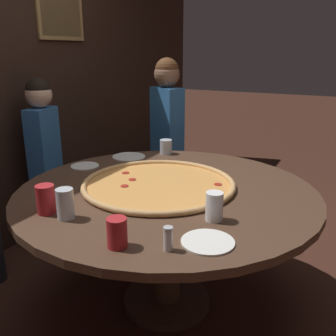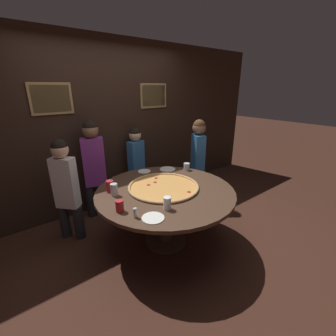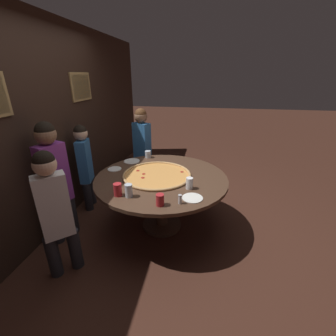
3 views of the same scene
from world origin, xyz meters
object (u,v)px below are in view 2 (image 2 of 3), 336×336
diner_far_left (136,161)px  diner_side_right (66,185)px  drink_cup_by_shaker (167,203)px  drink_cup_beside_pizza (114,190)px  condiment_shaker (135,213)px  diner_side_left (94,164)px  white_plate_near_front (168,169)px  drink_cup_far_left (110,186)px  white_plate_beside_cup (144,171)px  dining_table (165,199)px  drink_cup_front_edge (187,167)px  diner_centre_back (198,157)px  giant_pizza (164,187)px  white_plate_far_back (153,218)px  drink_cup_centre_back (120,206)px

diner_far_left → diner_side_right: bearing=2.8°
drink_cup_by_shaker → drink_cup_beside_pizza: bearing=115.4°
diner_far_left → drink_cup_beside_pizza: bearing=34.9°
condiment_shaker → diner_side_right: (-0.33, 1.14, -0.03)m
condiment_shaker → diner_side_left: size_ratio=0.07×
drink_cup_beside_pizza → diner_far_left: diner_far_left is taller
white_plate_near_front → diner_side_left: diner_side_left is taller
drink_cup_far_left → white_plate_beside_cup: size_ratio=0.75×
dining_table → drink_cup_by_shaker: 0.49m
drink_cup_beside_pizza → diner_side_right: size_ratio=0.11×
condiment_shaker → diner_side_left: (0.17, 1.47, 0.05)m
drink_cup_by_shaker → drink_cup_front_edge: (0.91, 0.71, -0.01)m
dining_table → diner_centre_back: diner_centre_back is taller
drink_cup_far_left → diner_centre_back: size_ratio=0.10×
drink_cup_beside_pizza → dining_table: bearing=-23.0°
drink_cup_front_edge → drink_cup_beside_pizza: size_ratio=0.74×
dining_table → drink_cup_by_shaker: drink_cup_by_shaker is taller
drink_cup_beside_pizza → diner_far_left: 1.29m
dining_table → diner_far_left: size_ratio=1.28×
giant_pizza → drink_cup_by_shaker: (-0.28, -0.43, 0.05)m
white_plate_far_back → condiment_shaker: condiment_shaker is taller
white_plate_beside_cup → white_plate_near_front: (0.32, -0.14, 0.00)m
drink_cup_by_shaker → diner_centre_back: bearing=34.6°
diner_side_right → white_plate_far_back: bearing=157.2°
diner_centre_back → diner_far_left: diner_centre_back is taller
drink_cup_by_shaker → drink_cup_centre_back: 0.47m
drink_cup_centre_back → condiment_shaker: drink_cup_centre_back is taller
white_plate_far_back → white_plate_near_front: bearing=46.5°
white_plate_far_back → diner_centre_back: (1.57, 0.99, 0.06)m
drink_cup_front_edge → diner_side_right: bearing=162.5°
drink_cup_by_shaker → drink_cup_centre_back: bearing=147.7°
diner_side_right → diner_side_left: diner_side_left is taller
drink_cup_front_edge → diner_side_right: diner_side_right is taller
diner_side_right → drink_cup_by_shaker: bearing=166.1°
giant_pizza → diner_side_right: size_ratio=0.65×
condiment_shaker → drink_cup_beside_pizza: bearing=85.5°
white_plate_beside_cup → diner_side_left: bearing=137.5°
drink_cup_by_shaker → diner_side_right: diner_side_right is taller
drink_cup_beside_pizza → condiment_shaker: drink_cup_beside_pizza is taller
drink_cup_by_shaker → white_plate_far_back: bearing=-166.0°
diner_centre_back → diner_side_left: diner_side_left is taller
white_plate_beside_cup → diner_far_left: size_ratio=0.14×
drink_cup_beside_pizza → condiment_shaker: bearing=-94.5°
drink_cup_by_shaker → diner_side_right: 1.37m
diner_side_right → diner_side_left: (0.49, 0.33, 0.08)m
diner_far_left → white_plate_beside_cup: bearing=57.5°
white_plate_far_back → dining_table: bearing=42.3°
drink_cup_front_edge → white_plate_far_back: 1.35m
drink_cup_beside_pizza → diner_side_right: diner_side_right is taller
drink_cup_beside_pizza → white_plate_beside_cup: drink_cup_beside_pizza is taller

